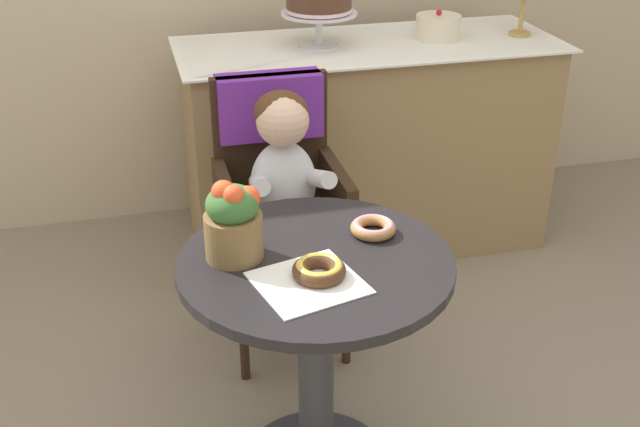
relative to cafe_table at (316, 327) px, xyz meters
The scene contains 10 objects.
cafe_table is the anchor object (origin of this frame).
wicker_chair 0.75m from the cafe_table, 86.51° to the left, with size 0.42×0.45×0.95m.
seated_child 0.61m from the cafe_table, 85.59° to the left, with size 0.27×0.32×0.73m.
paper_napkin 0.24m from the cafe_table, 112.65° to the right, with size 0.24×0.23×0.00m, color white.
donut_front 0.25m from the cafe_table, 98.59° to the right, with size 0.13×0.13×0.04m.
donut_mid 0.31m from the cafe_table, 27.06° to the left, with size 0.12×0.12×0.03m.
flower_vase 0.38m from the cafe_table, 161.90° to the left, with size 0.15×0.15×0.22m.
display_counter 1.41m from the cafe_table, 67.07° to the left, with size 1.56×0.62×0.90m.
tiered_cake_stand 1.46m from the cafe_table, 75.36° to the left, with size 0.30×0.30×0.28m.
round_layer_cake 1.61m from the cafe_table, 57.09° to the left, with size 0.18×0.18×0.12m.
Camera 1 is at (-0.42, -1.70, 1.76)m, focal length 44.45 mm.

